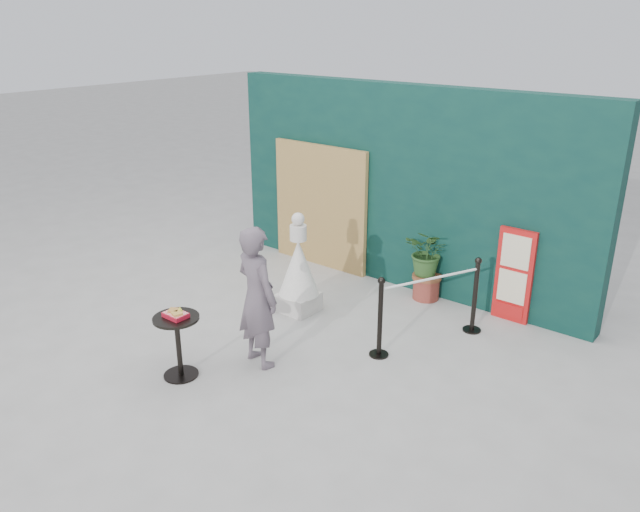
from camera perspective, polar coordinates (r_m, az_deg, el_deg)
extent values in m
plane|color=#ADAAA5|center=(7.62, -5.74, -9.59)|extent=(60.00, 60.00, 0.00)
cube|color=#092B28|center=(9.36, 7.55, 6.21)|extent=(6.00, 0.30, 3.00)
cube|color=tan|center=(10.11, 0.00, 4.56)|extent=(1.80, 0.08, 2.00)
imported|color=#60525D|center=(7.22, -5.78, -3.75)|extent=(0.69, 0.52, 1.71)
cube|color=red|center=(8.68, 17.32, -1.73)|extent=(0.50, 0.06, 1.30)
cube|color=beige|center=(8.53, 17.48, 0.37)|extent=(0.38, 0.02, 0.45)
cube|color=beige|center=(8.71, 17.12, -2.71)|extent=(0.38, 0.02, 0.45)
cube|color=red|center=(8.85, 16.88, -4.78)|extent=(0.38, 0.02, 0.18)
cube|color=silver|center=(8.77, -1.92, -4.21)|extent=(0.48, 0.48, 0.26)
cone|color=white|center=(8.55, -1.96, -1.02)|extent=(0.56, 0.56, 0.79)
cylinder|color=white|center=(8.38, -2.00, 2.14)|extent=(0.23, 0.23, 0.21)
sphere|color=white|center=(8.32, -2.02, 3.40)|extent=(0.18, 0.18, 0.18)
cylinder|color=black|center=(7.50, -12.57, -10.53)|extent=(0.40, 0.40, 0.02)
cylinder|color=black|center=(7.32, -12.79, -8.19)|extent=(0.06, 0.06, 0.72)
cylinder|color=black|center=(7.15, -13.03, -5.57)|extent=(0.52, 0.52, 0.03)
cube|color=red|center=(7.13, -13.05, -5.28)|extent=(0.26, 0.19, 0.05)
cube|color=red|center=(7.12, -13.07, -5.08)|extent=(0.24, 0.17, 0.00)
cube|color=#D08F4C|center=(7.15, -13.22, -4.85)|extent=(0.15, 0.14, 0.02)
cube|color=#DFB951|center=(7.07, -12.95, -5.14)|extent=(0.13, 0.13, 0.02)
cone|color=yellow|center=(7.12, -12.68, -4.76)|extent=(0.06, 0.06, 0.06)
cylinder|color=brown|center=(9.25, 9.67, -2.93)|extent=(0.38, 0.38, 0.32)
cylinder|color=brown|center=(9.17, 9.74, -1.87)|extent=(0.42, 0.42, 0.05)
imported|color=#2A5022|center=(9.04, 9.89, 0.34)|extent=(0.63, 0.55, 0.70)
cylinder|color=black|center=(7.75, 5.39, -8.93)|extent=(0.24, 0.24, 0.02)
cylinder|color=black|center=(7.53, 5.51, -5.83)|extent=(0.06, 0.06, 0.96)
sphere|color=black|center=(7.31, 5.65, -2.27)|extent=(0.09, 0.09, 0.09)
cylinder|color=black|center=(8.51, 13.69, -6.57)|extent=(0.24, 0.24, 0.02)
cylinder|color=black|center=(8.31, 13.97, -3.70)|extent=(0.06, 0.06, 0.96)
sphere|color=black|center=(8.12, 14.28, -0.42)|extent=(0.09, 0.09, 0.09)
cylinder|color=white|center=(7.73, 10.14, -2.06)|extent=(0.63, 1.31, 0.03)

